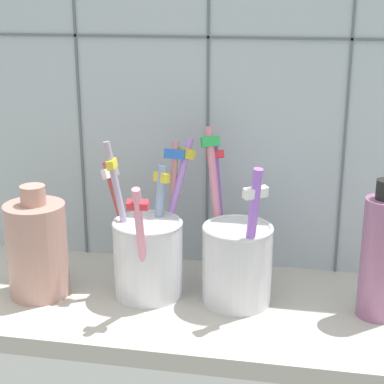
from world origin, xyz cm
name	(u,v)px	position (x,y,z in cm)	size (l,w,h in cm)	color
counter_slab	(191,309)	(0.00, 0.00, 1.00)	(64.00, 22.00, 2.00)	#BCB7AD
tile_wall_back	(209,100)	(0.00, 12.00, 22.50)	(64.00, 2.20, 45.00)	#B2C1CC
toothbrush_cup_left	(148,252)	(-5.04, 1.04, 7.06)	(10.29, 13.55, 17.65)	silver
toothbrush_cup_right	(236,259)	(4.92, 1.01, 6.98)	(9.15, 12.20, 18.28)	silver
ceramic_vase	(37,248)	(-17.20, -1.36, 7.55)	(6.76, 6.76, 12.84)	tan
soap_bottle	(381,256)	(20.01, 0.52, 8.84)	(4.21, 4.21, 15.02)	#995F87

